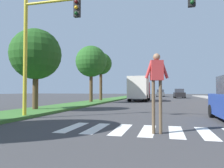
{
  "coord_description": "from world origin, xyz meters",
  "views": [
    {
      "loc": [
        0.12,
        0.54,
        1.32
      ],
      "look_at": [
        -4.31,
        18.22,
        1.92
      ],
      "focal_mm": 34.14,
      "sensor_mm": 36.0,
      "label": 1
    }
  ],
  "objects_px": {
    "tree_mid": "(36,54)",
    "pedestrian_performer": "(157,80)",
    "sedan_distant": "(179,94)",
    "tree_far": "(91,62)",
    "traffic_light_gantry": "(77,24)",
    "truck_box_delivery": "(139,89)",
    "sedan_midblock": "(139,95)",
    "sedan_far_horizon": "(160,93)",
    "tree_distant": "(101,64)"
  },
  "relations": [
    {
      "from": "tree_far",
      "to": "truck_box_delivery",
      "type": "xyz_separation_m",
      "value": [
        4.52,
        6.03,
        -2.87
      ]
    },
    {
      "from": "tree_far",
      "to": "pedestrian_performer",
      "type": "distance_m",
      "value": 17.04
    },
    {
      "from": "tree_distant",
      "to": "pedestrian_performer",
      "type": "relative_size",
      "value": 2.44
    },
    {
      "from": "tree_mid",
      "to": "sedan_distant",
      "type": "distance_m",
      "value": 31.31
    },
    {
      "from": "tree_far",
      "to": "tree_distant",
      "type": "height_order",
      "value": "tree_distant"
    },
    {
      "from": "tree_mid",
      "to": "traffic_light_gantry",
      "type": "distance_m",
      "value": 5.42
    },
    {
      "from": "tree_far",
      "to": "sedan_far_horizon",
      "type": "relative_size",
      "value": 1.32
    },
    {
      "from": "tree_mid",
      "to": "sedan_distant",
      "type": "xyz_separation_m",
      "value": [
        10.7,
        29.28,
        -2.9
      ]
    },
    {
      "from": "tree_distant",
      "to": "traffic_light_gantry",
      "type": "distance_m",
      "value": 17.6
    },
    {
      "from": "tree_far",
      "to": "pedestrian_performer",
      "type": "xyz_separation_m",
      "value": [
        7.53,
        -15.02,
        -2.84
      ]
    },
    {
      "from": "tree_mid",
      "to": "sedan_far_horizon",
      "type": "relative_size",
      "value": 1.14
    },
    {
      "from": "truck_box_delivery",
      "to": "sedan_midblock",
      "type": "bearing_deg",
      "value": 102.66
    },
    {
      "from": "tree_mid",
      "to": "tree_distant",
      "type": "relative_size",
      "value": 0.86
    },
    {
      "from": "pedestrian_performer",
      "to": "sedan_distant",
      "type": "height_order",
      "value": "pedestrian_performer"
    },
    {
      "from": "traffic_light_gantry",
      "to": "pedestrian_performer",
      "type": "relative_size",
      "value": 3.65
    },
    {
      "from": "tree_mid",
      "to": "pedestrian_performer",
      "type": "height_order",
      "value": "tree_mid"
    },
    {
      "from": "tree_mid",
      "to": "pedestrian_performer",
      "type": "bearing_deg",
      "value": -34.5
    },
    {
      "from": "pedestrian_performer",
      "to": "sedan_far_horizon",
      "type": "distance_m",
      "value": 44.23
    },
    {
      "from": "truck_box_delivery",
      "to": "traffic_light_gantry",
      "type": "bearing_deg",
      "value": -91.93
    },
    {
      "from": "tree_mid",
      "to": "sedan_far_horizon",
      "type": "distance_m",
      "value": 39.51
    },
    {
      "from": "pedestrian_performer",
      "to": "sedan_distant",
      "type": "relative_size",
      "value": 0.57
    },
    {
      "from": "tree_mid",
      "to": "tree_far",
      "type": "relative_size",
      "value": 0.86
    },
    {
      "from": "tree_mid",
      "to": "sedan_far_horizon",
      "type": "height_order",
      "value": "tree_mid"
    },
    {
      "from": "traffic_light_gantry",
      "to": "pedestrian_performer",
      "type": "xyz_separation_m",
      "value": [
        3.65,
        -2.19,
        -2.71
      ]
    },
    {
      "from": "traffic_light_gantry",
      "to": "sedan_midblock",
      "type": "bearing_deg",
      "value": 88.47
    },
    {
      "from": "sedan_midblock",
      "to": "tree_distant",
      "type": "bearing_deg",
      "value": -153.7
    },
    {
      "from": "pedestrian_performer",
      "to": "truck_box_delivery",
      "type": "height_order",
      "value": "truck_box_delivery"
    },
    {
      "from": "sedan_far_horizon",
      "to": "sedan_distant",
      "type": "bearing_deg",
      "value": -69.06
    },
    {
      "from": "sedan_distant",
      "to": "truck_box_delivery",
      "type": "xyz_separation_m",
      "value": [
        -5.78,
        -13.68,
        0.84
      ]
    },
    {
      "from": "tree_distant",
      "to": "truck_box_delivery",
      "type": "distance_m",
      "value": 5.94
    },
    {
      "from": "sedan_midblock",
      "to": "sedan_far_horizon",
      "type": "bearing_deg",
      "value": 84.26
    },
    {
      "from": "pedestrian_performer",
      "to": "traffic_light_gantry",
      "type": "bearing_deg",
      "value": 149.02
    },
    {
      "from": "tree_distant",
      "to": "sedan_far_horizon",
      "type": "bearing_deg",
      "value": 74.55
    },
    {
      "from": "tree_far",
      "to": "traffic_light_gantry",
      "type": "distance_m",
      "value": 13.4
    },
    {
      "from": "tree_far",
      "to": "truck_box_delivery",
      "type": "relative_size",
      "value": 0.98
    },
    {
      "from": "sedan_far_horizon",
      "to": "truck_box_delivery",
      "type": "bearing_deg",
      "value": -95.32
    },
    {
      "from": "tree_distant",
      "to": "tree_far",
      "type": "bearing_deg",
      "value": -87.14
    },
    {
      "from": "tree_distant",
      "to": "sedan_distant",
      "type": "bearing_deg",
      "value": 55.72
    },
    {
      "from": "tree_mid",
      "to": "tree_distant",
      "type": "bearing_deg",
      "value": 89.24
    },
    {
      "from": "sedan_midblock",
      "to": "truck_box_delivery",
      "type": "relative_size",
      "value": 0.72
    },
    {
      "from": "sedan_far_horizon",
      "to": "truck_box_delivery",
      "type": "relative_size",
      "value": 0.74
    },
    {
      "from": "tree_distant",
      "to": "traffic_light_gantry",
      "type": "xyz_separation_m",
      "value": [
        4.09,
        -17.11,
        -0.4
      ]
    },
    {
      "from": "tree_mid",
      "to": "traffic_light_gantry",
      "type": "relative_size",
      "value": 0.57
    },
    {
      "from": "tree_distant",
      "to": "truck_box_delivery",
      "type": "height_order",
      "value": "tree_distant"
    },
    {
      "from": "pedestrian_performer",
      "to": "sedan_far_horizon",
      "type": "bearing_deg",
      "value": 91.12
    },
    {
      "from": "tree_distant",
      "to": "sedan_midblock",
      "type": "xyz_separation_m",
      "value": [
        4.61,
        2.28,
        -3.99
      ]
    },
    {
      "from": "tree_far",
      "to": "traffic_light_gantry",
      "type": "xyz_separation_m",
      "value": [
        3.88,
        -12.82,
        -0.14
      ]
    },
    {
      "from": "truck_box_delivery",
      "to": "tree_far",
      "type": "bearing_deg",
      "value": -126.82
    },
    {
      "from": "tree_mid",
      "to": "tree_far",
      "type": "height_order",
      "value": "tree_far"
    },
    {
      "from": "tree_mid",
      "to": "tree_far",
      "type": "bearing_deg",
      "value": 87.62
    }
  ]
}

